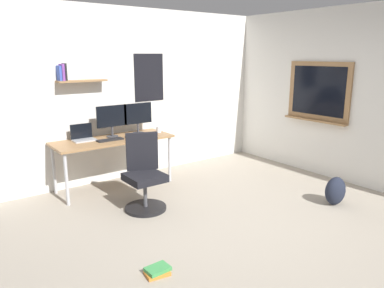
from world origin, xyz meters
TOP-DOWN VIEW (x-y plane):
  - ground_plane at (0.00, 0.00)m, footprint 5.20×5.20m
  - wall_back at (-0.00, 2.45)m, footprint 5.00×0.30m
  - wall_right at (2.45, 0.03)m, footprint 0.22×5.00m
  - desk at (-0.53, 2.05)m, footprint 1.70×0.65m
  - office_chair at (-0.56, 1.12)m, footprint 0.53×0.55m
  - laptop at (-0.91, 2.20)m, footprint 0.31×0.21m
  - monitor_primary at (-0.49, 2.15)m, footprint 0.46×0.17m
  - monitor_secondary at (-0.07, 2.15)m, footprint 0.46×0.17m
  - keyboard at (-0.62, 1.97)m, footprint 0.37×0.13m
  - computer_mouse at (-0.34, 1.97)m, footprint 0.10×0.06m
  - coffee_mug at (0.22, 2.02)m, footprint 0.08×0.08m
  - backpack at (1.47, -0.27)m, footprint 0.32×0.22m
  - book_stack_on_floor at (-1.21, -0.24)m, footprint 0.23×0.18m

SIDE VIEW (x-z plane):
  - ground_plane at x=0.00m, z-range 0.00..0.00m
  - book_stack_on_floor at x=-1.21m, z-range 0.00..0.07m
  - backpack at x=1.47m, z-range 0.00..0.37m
  - office_chair at x=-0.56m, z-range -0.07..0.88m
  - desk at x=-0.53m, z-range 0.30..1.03m
  - keyboard at x=-0.62m, z-range 0.73..0.75m
  - computer_mouse at x=-0.34m, z-range 0.73..0.77m
  - coffee_mug at x=0.22m, z-range 0.73..0.82m
  - laptop at x=-0.91m, z-range 0.67..0.90m
  - monitor_primary at x=-0.49m, z-range 0.77..1.23m
  - monitor_secondary at x=-0.07m, z-range 0.77..1.23m
  - wall_right at x=2.45m, z-range 0.00..2.60m
  - wall_back at x=0.00m, z-range 0.00..2.60m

